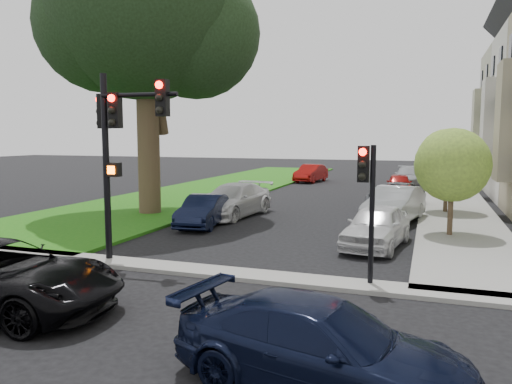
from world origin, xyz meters
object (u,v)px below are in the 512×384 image
(car_parked_4, at_px, (409,177))
(car_parked_5, at_px, (204,211))
(small_tree_a, at_px, (452,165))
(traffic_signal_main, at_px, (119,133))
(car_parked_9, at_px, (311,173))
(eucalyptus, at_px, (144,2))
(small_tree_c, at_px, (442,156))
(car_cross_far, at_px, (321,346))
(car_parked_3, at_px, (399,184))
(car_parked_0, at_px, (376,226))
(car_parked_2, at_px, (396,196))
(traffic_signal_secondary, at_px, (367,189))
(car_parked_6, at_px, (233,200))
(small_tree_b, at_px, (447,157))
(car_parked_1, at_px, (394,205))

(car_parked_4, distance_m, car_parked_5, 21.74)
(small_tree_a, height_order, traffic_signal_main, traffic_signal_main)
(small_tree_a, relative_size, car_parked_9, 0.94)
(eucalyptus, xyz_separation_m, small_tree_c, (13.74, 15.03, -7.56))
(car_cross_far, distance_m, car_parked_3, 27.08)
(small_tree_a, relative_size, car_parked_0, 0.95)
(car_cross_far, bearing_deg, car_parked_4, 10.24)
(traffic_signal_main, bearing_deg, car_parked_4, 74.75)
(car_parked_2, distance_m, car_parked_3, 6.86)
(small_tree_c, height_order, traffic_signal_secondary, small_tree_c)
(car_cross_far, relative_size, car_parked_9, 1.06)
(small_tree_a, bearing_deg, eucalyptus, 175.30)
(small_tree_c, distance_m, car_parked_5, 19.74)
(car_parked_3, bearing_deg, eucalyptus, -133.58)
(car_parked_4, bearing_deg, eucalyptus, -123.85)
(car_parked_5, distance_m, car_parked_6, 2.84)
(traffic_signal_secondary, distance_m, car_parked_4, 26.91)
(car_cross_far, bearing_deg, traffic_signal_main, 63.04)
(traffic_signal_secondary, height_order, car_parked_9, traffic_signal_secondary)
(small_tree_b, height_order, car_parked_9, small_tree_b)
(car_parked_1, relative_size, car_parked_9, 1.10)
(small_tree_c, bearing_deg, car_parked_2, -105.65)
(small_tree_c, relative_size, car_parked_2, 0.78)
(car_parked_3, distance_m, car_parked_4, 5.29)
(traffic_signal_main, height_order, car_parked_6, traffic_signal_main)
(traffic_signal_main, distance_m, car_parked_2, 16.62)
(eucalyptus, distance_m, traffic_signal_main, 11.23)
(small_tree_a, xyz_separation_m, car_cross_far, (-2.25, -12.83, -2.07))
(car_parked_6, bearing_deg, small_tree_b, 30.14)
(traffic_signal_main, relative_size, car_parked_1, 1.16)
(small_tree_a, distance_m, car_parked_9, 23.23)
(eucalyptus, bearing_deg, car_parked_6, 11.63)
(small_tree_b, xyz_separation_m, small_tree_c, (0.00, 10.00, -0.28))
(small_tree_b, distance_m, car_parked_5, 12.27)
(traffic_signal_secondary, xyz_separation_m, car_cross_far, (0.00, -5.50, -1.84))
(small_tree_a, height_order, car_parked_1, small_tree_a)
(eucalyptus, height_order, traffic_signal_secondary, eucalyptus)
(small_tree_a, distance_m, traffic_signal_main, 12.07)
(small_tree_b, relative_size, small_tree_c, 1.11)
(car_parked_9, bearing_deg, car_parked_3, -33.11)
(small_tree_a, distance_m, car_parked_4, 19.75)
(eucalyptus, xyz_separation_m, small_tree_b, (13.74, 5.04, -7.27))
(car_parked_3, distance_m, car_parked_5, 16.71)
(car_parked_0, height_order, car_parked_4, car_parked_4)
(small_tree_a, distance_m, car_parked_6, 10.03)
(car_cross_far, height_order, car_parked_5, car_cross_far)
(car_parked_4, bearing_deg, car_cross_far, -91.87)
(car_parked_2, height_order, car_parked_3, same)
(car_parked_3, bearing_deg, traffic_signal_main, -111.16)
(traffic_signal_main, xyz_separation_m, car_cross_far, (7.30, -5.54, -3.24))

